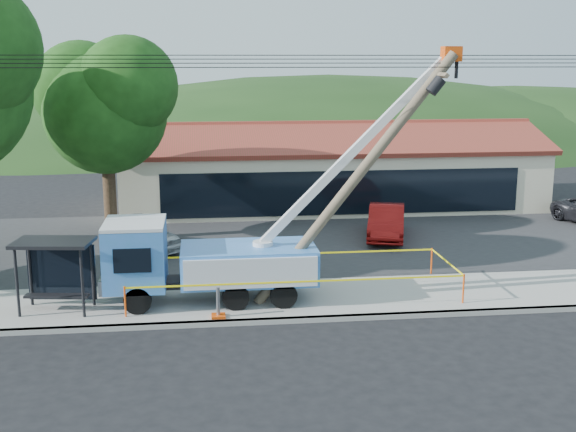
# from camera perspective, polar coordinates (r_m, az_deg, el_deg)

# --- Properties ---
(ground) EXTENTS (120.00, 120.00, 0.00)m
(ground) POSITION_cam_1_polar(r_m,az_deg,el_deg) (20.56, 1.95, -10.42)
(ground) COLOR black
(ground) RESTS_ON ground
(curb) EXTENTS (60.00, 0.25, 0.15)m
(curb) POSITION_cam_1_polar(r_m,az_deg,el_deg) (22.47, 1.13, -8.19)
(curb) COLOR #AEAAA3
(curb) RESTS_ON ground
(sidewalk) EXTENTS (60.00, 4.00, 0.15)m
(sidewalk) POSITION_cam_1_polar(r_m,az_deg,el_deg) (24.24, 0.50, -6.63)
(sidewalk) COLOR #AEAAA3
(sidewalk) RESTS_ON ground
(parking_lot) EXTENTS (60.00, 12.00, 0.10)m
(parking_lot) POSITION_cam_1_polar(r_m,az_deg,el_deg) (31.87, -1.33, -2.03)
(parking_lot) COLOR #28282B
(parking_lot) RESTS_ON ground
(strip_mall) EXTENTS (22.50, 8.53, 4.67)m
(strip_mall) POSITION_cam_1_polar(r_m,az_deg,el_deg) (39.80, 3.29, 3.53)
(strip_mall) COLOR beige
(strip_mall) RESTS_ON ground
(tree_lot) EXTENTS (6.30, 5.60, 8.94)m
(tree_lot) POSITION_cam_1_polar(r_m,az_deg,el_deg) (32.04, -14.28, 8.84)
(tree_lot) COLOR #332316
(tree_lot) RESTS_ON ground
(hill_west) EXTENTS (78.40, 56.00, 28.00)m
(hill_west) POSITION_cam_1_polar(r_m,az_deg,el_deg) (75.14, -16.12, 5.76)
(hill_west) COLOR #183413
(hill_west) RESTS_ON ground
(hill_center) EXTENTS (89.60, 64.00, 32.00)m
(hill_center) POSITION_cam_1_polar(r_m,az_deg,el_deg) (75.29, 3.12, 6.23)
(hill_center) COLOR #183413
(hill_center) RESTS_ON ground
(hill_east) EXTENTS (72.80, 52.00, 26.00)m
(hill_east) POSITION_cam_1_polar(r_m,az_deg,el_deg) (81.15, 17.25, 6.14)
(hill_east) COLOR #183413
(hill_east) RESTS_ON ground
(utility_truck) EXTENTS (11.50, 3.68, 8.19)m
(utility_truck) POSITION_cam_1_polar(r_m,az_deg,el_deg) (23.67, -6.44, -3.25)
(utility_truck) COLOR black
(utility_truck) RESTS_ON ground
(leaning_pole) EXTENTS (6.51, 1.87, 8.15)m
(leaning_pole) POSITION_cam_1_polar(r_m,az_deg,el_deg) (23.20, 6.04, 3.80)
(leaning_pole) COLOR brown
(leaning_pole) RESTS_ON ground
(bus_shelter) EXTENTS (2.55, 1.77, 2.30)m
(bus_shelter) POSITION_cam_1_polar(r_m,az_deg,el_deg) (23.80, -17.86, -3.21)
(bus_shelter) COLOR black
(bus_shelter) RESTS_ON ground
(caution_tape) EXTENTS (10.86, 3.38, 0.98)m
(caution_tape) POSITION_cam_1_polar(r_m,az_deg,el_deg) (24.44, 0.35, -4.49)
(caution_tape) COLOR #E7490C
(caution_tape) RESTS_ON ground
(car_silver) EXTENTS (3.78, 4.58, 1.47)m
(car_silver) POSITION_cam_1_polar(r_m,az_deg,el_deg) (31.12, -11.39, -2.73)
(car_silver) COLOR silver
(car_silver) RESTS_ON ground
(car_red) EXTENTS (2.68, 4.68, 1.46)m
(car_red) POSITION_cam_1_polar(r_m,az_deg,el_deg) (32.67, 7.73, -1.88)
(car_red) COLOR maroon
(car_red) RESTS_ON ground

